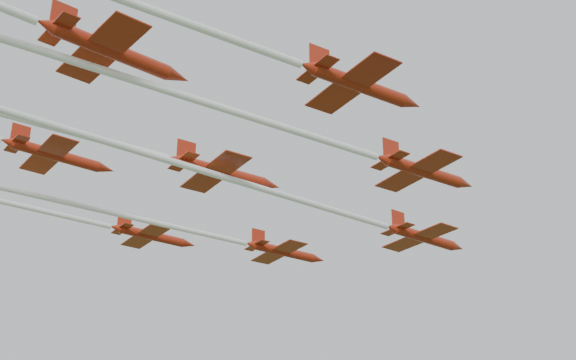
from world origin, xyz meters
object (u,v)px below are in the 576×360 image
Objects in this scene: jet_lead at (336,211)px; jet_row2_left at (154,222)px; jet_row3_mid at (117,144)px; jet_row3_left at (14,204)px; jet_row2_right at (266,122)px; jet_row3_right at (207,30)px.

jet_lead is 18.66m from jet_row2_left.
jet_row3_mid is at bearing -38.26° from jet_row2_left.
jet_lead is 0.91× the size of jet_row3_left.
jet_row2_right is 31.87m from jet_row3_left.
jet_lead is at bearing 88.35° from jet_row3_mid.
jet_row2_right is 13.68m from jet_row3_mid.
jet_row2_left is 22.20m from jet_row2_right.
jet_row2_right is (4.47, -17.00, 1.06)m from jet_lead.
jet_row3_mid is at bearing 174.32° from jet_row3_right.
jet_row3_right is at bearing -46.68° from jet_row2_right.
jet_row3_right is at bearing -54.91° from jet_lead.
jet_row2_left is at bearing 161.41° from jet_row3_right.
jet_row3_mid is (18.90, -3.08, -0.31)m from jet_row3_left.
jet_lead is 1.04× the size of jet_row3_right.
jet_row2_left is at bearing 57.30° from jet_row3_left.
jet_row2_right is at bearing 133.71° from jet_row3_right.
jet_row2_right is at bearing -58.91° from jet_lead.
jet_row2_left is 1.00× the size of jet_row3_left.
jet_row3_right is (37.74, -12.22, -1.74)m from jet_row3_left.
jet_row3_mid is (-12.94, -4.43, 0.15)m from jet_row2_right.
jet_row2_right is 1.34× the size of jet_row3_mid.
jet_row3_right is (5.90, -13.57, -1.29)m from jet_row2_right.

